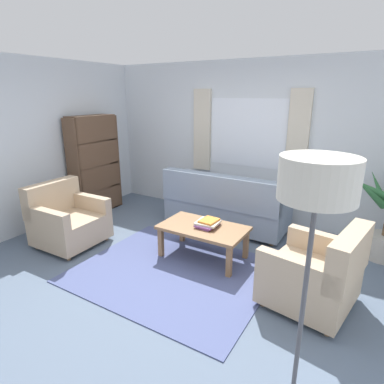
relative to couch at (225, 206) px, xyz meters
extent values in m
plane|color=slate|center=(0.05, -1.54, -0.37)|extent=(6.24, 6.24, 0.00)
cube|color=silver|center=(0.05, 0.72, 0.93)|extent=(5.32, 0.12, 2.60)
cube|color=silver|center=(-2.61, -1.54, 0.93)|extent=(0.12, 4.40, 2.60)
cube|color=white|center=(0.05, 0.66, 1.08)|extent=(1.30, 0.01, 1.10)
cube|color=beige|center=(-0.78, 0.63, 1.08)|extent=(0.32, 0.06, 1.40)
cube|color=beige|center=(0.88, 0.63, 1.08)|extent=(0.32, 0.06, 1.40)
cube|color=#4C5684|center=(0.05, -1.54, -0.36)|extent=(2.24, 1.87, 0.01)
cube|color=gray|center=(0.00, 0.07, -0.12)|extent=(1.90, 0.80, 0.38)
cube|color=gray|center=(0.00, -0.25, 0.31)|extent=(1.90, 0.20, 0.48)
cube|color=gray|center=(0.87, 0.07, 0.19)|extent=(0.16, 0.80, 0.24)
cube|color=gray|center=(-0.87, 0.07, 0.19)|extent=(0.16, 0.80, 0.24)
cylinder|color=olive|center=(0.85, 0.37, -0.34)|extent=(0.06, 0.06, 0.06)
cylinder|color=olive|center=(-0.85, 0.37, -0.34)|extent=(0.06, 0.06, 0.06)
cylinder|color=olive|center=(0.85, -0.23, -0.34)|extent=(0.06, 0.06, 0.06)
cylinder|color=olive|center=(-0.85, -0.23, -0.34)|extent=(0.06, 0.06, 0.06)
cube|color=tan|center=(-1.61, -1.67, -0.13)|extent=(0.82, 0.86, 0.36)
cube|color=tan|center=(-1.94, -1.68, 0.28)|extent=(0.20, 0.84, 0.46)
cube|color=tan|center=(-1.60, -2.03, 0.16)|extent=(0.80, 0.14, 0.22)
cube|color=tan|center=(-1.62, -1.31, 0.16)|extent=(0.80, 0.14, 0.22)
cylinder|color=olive|center=(-1.28, -2.00, -0.34)|extent=(0.05, 0.05, 0.06)
cylinder|color=olive|center=(-1.30, -1.32, -0.34)|extent=(0.05, 0.05, 0.06)
cylinder|color=olive|center=(-1.92, -2.02, -0.34)|extent=(0.05, 0.05, 0.06)
cylinder|color=olive|center=(-1.94, -1.34, -0.34)|extent=(0.05, 0.05, 0.06)
cube|color=tan|center=(1.57, -1.32, -0.13)|extent=(0.93, 0.96, 0.36)
cube|color=tan|center=(1.90, -1.38, 0.28)|extent=(0.32, 0.86, 0.46)
cube|color=tan|center=(1.63, -0.97, 0.16)|extent=(0.81, 0.25, 0.22)
cube|color=tan|center=(1.51, -1.68, 0.16)|extent=(0.81, 0.25, 0.22)
cylinder|color=olive|center=(1.31, -0.94, -0.34)|extent=(0.05, 0.05, 0.06)
cylinder|color=olive|center=(1.20, -1.61, -0.34)|extent=(0.05, 0.05, 0.06)
cylinder|color=olive|center=(1.94, -1.04, -0.34)|extent=(0.05, 0.05, 0.06)
cylinder|color=olive|center=(1.83, -1.71, -0.34)|extent=(0.05, 0.05, 0.06)
cube|color=olive|center=(0.18, -1.04, 0.05)|extent=(1.10, 0.64, 0.04)
cube|color=olive|center=(-0.31, -1.30, -0.17)|extent=(0.06, 0.06, 0.40)
cube|color=olive|center=(0.67, -1.30, -0.17)|extent=(0.06, 0.06, 0.40)
cube|color=olive|center=(-0.31, -0.78, -0.17)|extent=(0.06, 0.06, 0.40)
cube|color=olive|center=(0.67, -0.78, -0.17)|extent=(0.06, 0.06, 0.40)
cube|color=#7F478C|center=(0.23, -1.00, 0.08)|extent=(0.21, 0.32, 0.02)
cube|color=#7F478C|center=(0.23, -1.01, 0.10)|extent=(0.24, 0.32, 0.02)
cube|color=beige|center=(0.23, -1.01, 0.12)|extent=(0.30, 0.29, 0.02)
cube|color=orange|center=(0.24, -0.99, 0.15)|extent=(0.21, 0.25, 0.02)
cylinder|color=#B7B2A8|center=(2.20, 0.15, -0.21)|extent=(0.40, 0.40, 0.33)
cone|color=#2D6638|center=(2.03, 0.36, 0.52)|extent=(0.33, 0.43, 0.45)
cone|color=#2D6638|center=(1.85, 0.16, 0.58)|extent=(0.70, 0.15, 0.33)
cone|color=#2D6638|center=(1.94, -0.06, 0.56)|extent=(0.48, 0.45, 0.52)
cube|color=brown|center=(-2.33, -0.05, 0.48)|extent=(0.30, 0.04, 1.70)
cube|color=brown|center=(-2.33, -0.95, 0.48)|extent=(0.30, 0.04, 1.70)
cube|color=brown|center=(-2.19, -0.50, 0.48)|extent=(0.02, 0.90, 1.70)
cube|color=brown|center=(-2.33, -0.50, -0.36)|extent=(0.30, 0.86, 0.02)
cube|color=brown|center=(-2.33, -0.50, 0.07)|extent=(0.30, 0.86, 0.02)
cube|color=brown|center=(-2.33, -0.50, 0.49)|extent=(0.30, 0.86, 0.02)
cube|color=brown|center=(-2.33, -0.50, 0.92)|extent=(0.30, 0.86, 0.02)
cube|color=brown|center=(-2.33, -0.50, 1.34)|extent=(0.30, 0.86, 0.02)
cube|color=#5B8E93|center=(-2.33, -0.16, 0.64)|extent=(0.23, 0.09, 0.27)
cube|color=#387F4C|center=(-2.33, -0.26, 0.60)|extent=(0.24, 0.10, 0.19)
cube|color=beige|center=(-2.33, -0.36, 0.60)|extent=(0.27, 0.09, 0.20)
cube|color=#5B8E93|center=(-2.33, -0.45, 0.60)|extent=(0.23, 0.08, 0.19)
cube|color=#7F478C|center=(-2.33, -0.52, 0.61)|extent=(0.23, 0.05, 0.22)
cube|color=#7F478C|center=(-2.33, -0.59, 0.64)|extent=(0.28, 0.06, 0.28)
cube|color=beige|center=(-2.33, -0.67, 0.65)|extent=(0.28, 0.08, 0.30)
cylinder|color=#4C4C51|center=(1.74, -2.60, 0.40)|extent=(0.03, 0.03, 1.49)
cylinder|color=beige|center=(1.74, -2.60, 1.27)|extent=(0.42, 0.42, 0.24)
camera|label=1|loc=(2.01, -4.36, 1.70)|focal=29.86mm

